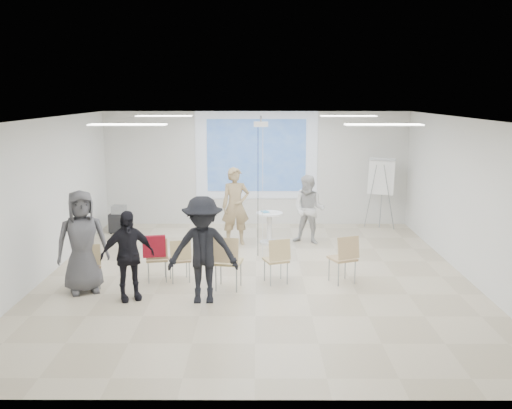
{
  "coord_description": "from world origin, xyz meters",
  "views": [
    {
      "loc": [
        0.03,
        -10.47,
        3.44
      ],
      "look_at": [
        0.0,
        0.8,
        1.25
      ],
      "focal_mm": 40.0,
      "sensor_mm": 36.0,
      "label": 1
    }
  ],
  "objects_px": {
    "chair_right_far": "(345,255)",
    "audience_left": "(127,249)",
    "player_left": "(235,201)",
    "chair_left_mid": "(157,256)",
    "chair_right_inner": "(277,257)",
    "audience_mid": "(203,243)",
    "player_right": "(309,206)",
    "av_cart": "(119,220)",
    "chair_center": "(227,258)",
    "pedestal_table": "(269,226)",
    "chair_far_left": "(89,262)",
    "laptop": "(180,258)",
    "flipchart_easel": "(381,177)",
    "audience_outer": "(82,236)",
    "chair_left_inner": "(180,257)"
  },
  "relations": [
    {
      "from": "chair_center",
      "to": "chair_right_far",
      "type": "bearing_deg",
      "value": 19.22
    },
    {
      "from": "audience_mid",
      "to": "audience_left",
      "type": "bearing_deg",
      "value": 172.97
    },
    {
      "from": "player_right",
      "to": "audience_outer",
      "type": "bearing_deg",
      "value": -121.78
    },
    {
      "from": "av_cart",
      "to": "chair_left_mid",
      "type": "bearing_deg",
      "value": -62.54
    },
    {
      "from": "chair_right_far",
      "to": "audience_left",
      "type": "height_order",
      "value": "audience_left"
    },
    {
      "from": "chair_center",
      "to": "chair_right_inner",
      "type": "relative_size",
      "value": 1.14
    },
    {
      "from": "pedestal_table",
      "to": "laptop",
      "type": "xyz_separation_m",
      "value": [
        -1.73,
        -2.68,
        0.02
      ]
    },
    {
      "from": "chair_left_mid",
      "to": "chair_right_far",
      "type": "xyz_separation_m",
      "value": [
        3.46,
        -0.11,
        0.04
      ]
    },
    {
      "from": "laptop",
      "to": "chair_right_inner",
      "type": "bearing_deg",
      "value": 157.17
    },
    {
      "from": "player_left",
      "to": "chair_left_mid",
      "type": "height_order",
      "value": "player_left"
    },
    {
      "from": "player_right",
      "to": "chair_far_left",
      "type": "bearing_deg",
      "value": -122.64
    },
    {
      "from": "player_right",
      "to": "av_cart",
      "type": "xyz_separation_m",
      "value": [
        -4.67,
        1.03,
        -0.57
      ]
    },
    {
      "from": "audience_mid",
      "to": "flipchart_easel",
      "type": "bearing_deg",
      "value": 50.52
    },
    {
      "from": "chair_left_mid",
      "to": "audience_left",
      "type": "height_order",
      "value": "audience_left"
    },
    {
      "from": "chair_far_left",
      "to": "flipchart_easel",
      "type": "bearing_deg",
      "value": 18.68
    },
    {
      "from": "audience_mid",
      "to": "chair_right_far",
      "type": "bearing_deg",
      "value": 18.36
    },
    {
      "from": "chair_right_inner",
      "to": "audience_outer",
      "type": "relative_size",
      "value": 0.43
    },
    {
      "from": "pedestal_table",
      "to": "chair_right_far",
      "type": "distance_m",
      "value": 3.15
    },
    {
      "from": "pedestal_table",
      "to": "chair_far_left",
      "type": "xyz_separation_m",
      "value": [
        -3.28,
        -3.15,
        0.07
      ]
    },
    {
      "from": "chair_far_left",
      "to": "audience_mid",
      "type": "relative_size",
      "value": 0.41
    },
    {
      "from": "player_left",
      "to": "audience_left",
      "type": "relative_size",
      "value": 1.15
    },
    {
      "from": "chair_right_inner",
      "to": "flipchart_easel",
      "type": "xyz_separation_m",
      "value": [
        2.81,
        4.41,
        0.83
      ]
    },
    {
      "from": "chair_far_left",
      "to": "av_cart",
      "type": "distance_m",
      "value": 4.24
    },
    {
      "from": "player_right",
      "to": "chair_center",
      "type": "xyz_separation_m",
      "value": [
        -1.73,
        -3.24,
        -0.31
      ]
    },
    {
      "from": "audience_mid",
      "to": "flipchart_easel",
      "type": "height_order",
      "value": "audience_mid"
    },
    {
      "from": "chair_right_inner",
      "to": "av_cart",
      "type": "relative_size",
      "value": 1.24
    },
    {
      "from": "pedestal_table",
      "to": "player_right",
      "type": "distance_m",
      "value": 1.03
    },
    {
      "from": "chair_left_inner",
      "to": "chair_far_left",
      "type": "bearing_deg",
      "value": 176.91
    },
    {
      "from": "chair_center",
      "to": "chair_right_far",
      "type": "relative_size",
      "value": 1.08
    },
    {
      "from": "pedestal_table",
      "to": "audience_mid",
      "type": "distance_m",
      "value": 4.01
    },
    {
      "from": "laptop",
      "to": "audience_left",
      "type": "xyz_separation_m",
      "value": [
        -0.73,
        -1.0,
        0.44
      ]
    },
    {
      "from": "chair_right_inner",
      "to": "chair_right_far",
      "type": "bearing_deg",
      "value": -18.17
    },
    {
      "from": "chair_left_inner",
      "to": "chair_right_inner",
      "type": "relative_size",
      "value": 0.95
    },
    {
      "from": "pedestal_table",
      "to": "flipchart_easel",
      "type": "height_order",
      "value": "flipchart_easel"
    },
    {
      "from": "chair_right_far",
      "to": "chair_right_inner",
      "type": "bearing_deg",
      "value": 158.42
    },
    {
      "from": "audience_outer",
      "to": "player_left",
      "type": "bearing_deg",
      "value": 28.62
    },
    {
      "from": "audience_outer",
      "to": "audience_left",
      "type": "bearing_deg",
      "value": -47.31
    },
    {
      "from": "chair_left_mid",
      "to": "chair_left_inner",
      "type": "bearing_deg",
      "value": -13.98
    },
    {
      "from": "pedestal_table",
      "to": "chair_left_inner",
      "type": "relative_size",
      "value": 0.99
    },
    {
      "from": "player_left",
      "to": "laptop",
      "type": "xyz_separation_m",
      "value": [
        -0.95,
        -2.66,
        -0.58
      ]
    },
    {
      "from": "chair_right_inner",
      "to": "laptop",
      "type": "distance_m",
      "value": 1.83
    },
    {
      "from": "chair_right_inner",
      "to": "audience_mid",
      "type": "bearing_deg",
      "value": -163.02
    },
    {
      "from": "chair_right_far",
      "to": "pedestal_table",
      "type": "bearing_deg",
      "value": 92.53
    },
    {
      "from": "chair_far_left",
      "to": "audience_outer",
      "type": "relative_size",
      "value": 0.41
    },
    {
      "from": "chair_right_far",
      "to": "audience_outer",
      "type": "xyz_separation_m",
      "value": [
        -4.65,
        -0.44,
        0.47
      ]
    },
    {
      "from": "player_left",
      "to": "chair_left_mid",
      "type": "relative_size",
      "value": 2.4
    },
    {
      "from": "pedestal_table",
      "to": "audience_left",
      "type": "xyz_separation_m",
      "value": [
        -2.46,
        -3.68,
        0.46
      ]
    },
    {
      "from": "chair_far_left",
      "to": "flipchart_easel",
      "type": "distance_m",
      "value": 7.8
    },
    {
      "from": "chair_center",
      "to": "flipchart_easel",
      "type": "height_order",
      "value": "flipchart_easel"
    },
    {
      "from": "player_right",
      "to": "chair_right_far",
      "type": "xyz_separation_m",
      "value": [
        0.4,
        -2.89,
        -0.35
      ]
    }
  ]
}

